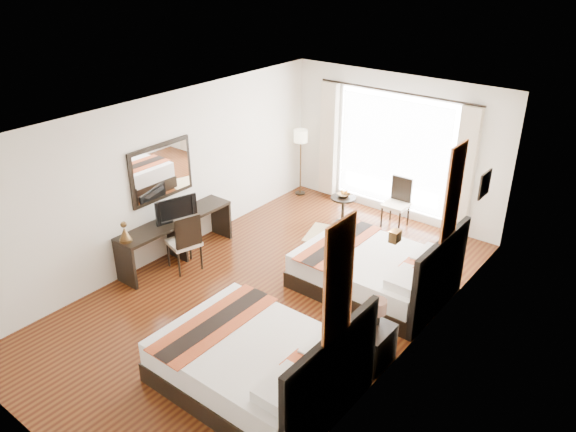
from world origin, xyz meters
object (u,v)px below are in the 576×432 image
Objects in this scene: window_chair at (396,212)px; bed_far at (376,271)px; bed_near at (259,364)px; nightstand at (372,345)px; vase at (362,333)px; desk_chair at (185,252)px; fruit_bowl at (344,195)px; table_lamp at (377,308)px; console_desk at (177,239)px; television at (174,208)px; floor_lamp at (301,141)px; side_table at (343,210)px.

bed_far is at bearing 19.66° from window_chair.
bed_near is 1.49m from nightstand.
vase is 0.13× the size of desk_chair.
fruit_bowl reaches higher than nightstand.
window_chair is (-0.83, 2.16, -0.04)m from bed_far.
desk_chair is at bearing 154.36° from bed_near.
console_desk is at bearing 177.94° from table_lamp.
bed_near reaches higher than nightstand.
bed_far reaches higher than console_desk.
bed_far is 4.03× the size of nightstand.
bed_near is 2.42× the size of window_chair.
television is at bearing -116.93° from fruit_bowl.
bed_far reaches higher than table_lamp.
floor_lamp reaches higher than side_table.
desk_chair is (-3.60, 0.31, -0.25)m from vase.
fruit_bowl is 1.05m from window_chair.
console_desk reaches higher than fruit_bowl.
bed_near is 1.33m from vase.
desk_chair is 4.28× the size of fruit_bowl.
television reaches higher than table_lamp.
floor_lamp is 1.73m from fruit_bowl.
console_desk is 0.39m from desk_chair.
side_table is at bearing -10.23° from television.
window_chair reaches higher than side_table.
nightstand is 0.76× the size of television.
television is at bearing -89.59° from floor_lamp.
floor_lamp is 1.88m from side_table.
vase is at bearing -65.61° from bed_far.
table_lamp reaches higher than side_table.
desk_chair is (-3.61, -0.01, -0.45)m from table_lamp.
bed_near reaches higher than television.
bed_near is at bearing 170.58° from desk_chair.
desk_chair reaches higher than fruit_bowl.
nightstand is 0.51m from table_lamp.
table_lamp is 0.17× the size of console_desk.
vase is (0.81, 1.02, 0.23)m from bed_near.
bed_far is at bearing 119.32° from table_lamp.
side_table is at bearing 62.44° from console_desk.
side_table is (-2.49, 3.14, 0.01)m from nightstand.
floor_lamp is (-3.97, 3.65, 0.44)m from table_lamp.
bed_near is 2.23× the size of desk_chair.
side_table is at bearing 126.36° from vase.
television is 0.77× the size of window_chair.
bed_far is at bearing -137.17° from desk_chair.
nightstand is 2.30× the size of fruit_bowl.
desk_chair is at bearing 175.04° from vase.
console_desk is at bearing -35.78° from window_chair.
table_lamp is 0.27× the size of floor_lamp.
window_chair is at bearing 114.05° from nightstand.
bed_far is 3.15m from desk_chair.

